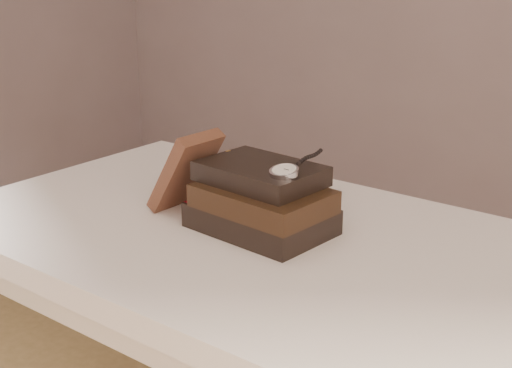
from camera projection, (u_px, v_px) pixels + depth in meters
The scene contains 5 objects.
table at pixel (252, 282), 1.17m from camera, with size 1.00×0.60×0.75m.
book_stack at pixel (262, 201), 1.12m from camera, with size 0.23×0.16×0.11m.
journal at pixel (186, 171), 1.20m from camera, with size 0.02×0.09×0.15m, color #3C2017.
pocket_watch at pixel (288, 169), 1.06m from camera, with size 0.05×0.15×0.02m.
eyeglasses at pixel (256, 174), 1.22m from camera, with size 0.10×0.11×0.04m.
Camera 1 is at (0.66, -0.48, 1.18)m, focal length 50.45 mm.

